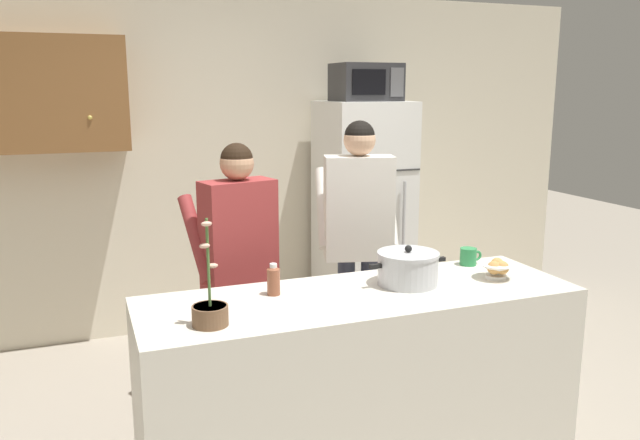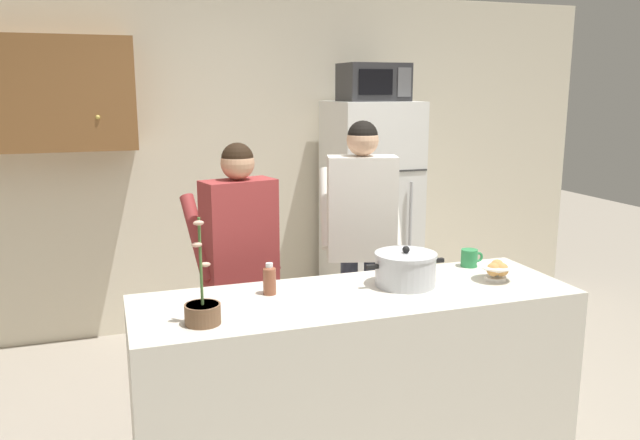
{
  "view_description": "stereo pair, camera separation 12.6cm",
  "coord_description": "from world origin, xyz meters",
  "px_view_note": "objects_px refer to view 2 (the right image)",
  "views": [
    {
      "loc": [
        -1.22,
        -2.63,
        1.88
      ],
      "look_at": [
        0.0,
        0.55,
        1.17
      ],
      "focal_mm": 35.72,
      "sensor_mm": 36.0,
      "label": 1
    },
    {
      "loc": [
        -1.1,
        -2.68,
        1.88
      ],
      "look_at": [
        0.0,
        0.55,
        1.17
      ],
      "focal_mm": 35.72,
      "sensor_mm": 36.0,
      "label": 2
    }
  ],
  "objects_px": {
    "cooking_pot": "(405,269)",
    "coffee_mug": "(470,258)",
    "potted_orchid": "(203,310)",
    "microwave": "(373,82)",
    "person_by_sink": "(361,221)",
    "person_near_pot": "(239,250)",
    "bread_bowl": "(496,271)",
    "bottle_near_edge": "(270,279)",
    "refrigerator": "(370,216)"
  },
  "relations": [
    {
      "from": "cooking_pot",
      "to": "coffee_mug",
      "type": "relative_size",
      "value": 3.2
    },
    {
      "from": "coffee_mug",
      "to": "potted_orchid",
      "type": "relative_size",
      "value": 0.29
    },
    {
      "from": "microwave",
      "to": "person_by_sink",
      "type": "bearing_deg",
      "value": -117.03
    },
    {
      "from": "person_near_pot",
      "to": "microwave",
      "type": "bearing_deg",
      "value": 40.03
    },
    {
      "from": "person_near_pot",
      "to": "bread_bowl",
      "type": "xyz_separation_m",
      "value": [
        1.16,
        -0.79,
        -0.01
      ]
    },
    {
      "from": "bottle_near_edge",
      "to": "potted_orchid",
      "type": "bearing_deg",
      "value": -141.32
    },
    {
      "from": "refrigerator",
      "to": "person_near_pot",
      "type": "distance_m",
      "value": 1.68
    },
    {
      "from": "person_near_pot",
      "to": "potted_orchid",
      "type": "bearing_deg",
      "value": -110.51
    },
    {
      "from": "refrigerator",
      "to": "bread_bowl",
      "type": "bearing_deg",
      "value": -93.44
    },
    {
      "from": "cooking_pot",
      "to": "potted_orchid",
      "type": "bearing_deg",
      "value": -168.62
    },
    {
      "from": "refrigerator",
      "to": "person_by_sink",
      "type": "distance_m",
      "value": 1.03
    },
    {
      "from": "microwave",
      "to": "bread_bowl",
      "type": "bearing_deg",
      "value": -93.48
    },
    {
      "from": "microwave",
      "to": "bread_bowl",
      "type": "xyz_separation_m",
      "value": [
        -0.11,
        -1.86,
        -0.95
      ]
    },
    {
      "from": "coffee_mug",
      "to": "bread_bowl",
      "type": "bearing_deg",
      "value": -92.89
    },
    {
      "from": "person_by_sink",
      "to": "coffee_mug",
      "type": "distance_m",
      "value": 0.79
    },
    {
      "from": "person_near_pot",
      "to": "person_by_sink",
      "type": "height_order",
      "value": "person_by_sink"
    },
    {
      "from": "microwave",
      "to": "person_near_pot",
      "type": "relative_size",
      "value": 0.3
    },
    {
      "from": "person_by_sink",
      "to": "coffee_mug",
      "type": "xyz_separation_m",
      "value": [
        0.35,
        -0.7,
        -0.09
      ]
    },
    {
      "from": "refrigerator",
      "to": "microwave",
      "type": "distance_m",
      "value": 1.03
    },
    {
      "from": "cooking_pot",
      "to": "coffee_mug",
      "type": "distance_m",
      "value": 0.52
    },
    {
      "from": "person_near_pot",
      "to": "potted_orchid",
      "type": "relative_size",
      "value": 3.52
    },
    {
      "from": "cooking_pot",
      "to": "refrigerator",
      "type": "bearing_deg",
      "value": 72.0
    },
    {
      "from": "cooking_pot",
      "to": "bread_bowl",
      "type": "bearing_deg",
      "value": -9.49
    },
    {
      "from": "refrigerator",
      "to": "person_by_sink",
      "type": "relative_size",
      "value": 1.06
    },
    {
      "from": "person_by_sink",
      "to": "bottle_near_edge",
      "type": "distance_m",
      "value": 1.14
    },
    {
      "from": "microwave",
      "to": "potted_orchid",
      "type": "distance_m",
      "value": 2.73
    },
    {
      "from": "microwave",
      "to": "cooking_pot",
      "type": "xyz_separation_m",
      "value": [
        -0.58,
        -1.78,
        -0.92
      ]
    },
    {
      "from": "person_near_pot",
      "to": "coffee_mug",
      "type": "bearing_deg",
      "value": -23.84
    },
    {
      "from": "person_by_sink",
      "to": "potted_orchid",
      "type": "xyz_separation_m",
      "value": [
        -1.16,
        -1.1,
        -0.08
      ]
    },
    {
      "from": "coffee_mug",
      "to": "potted_orchid",
      "type": "distance_m",
      "value": 1.57
    },
    {
      "from": "potted_orchid",
      "to": "microwave",
      "type": "bearing_deg",
      "value": 50.88
    },
    {
      "from": "bottle_near_edge",
      "to": "bread_bowl",
      "type": "bearing_deg",
      "value": -7.91
    },
    {
      "from": "coffee_mug",
      "to": "bread_bowl",
      "type": "relative_size",
      "value": 0.68
    },
    {
      "from": "bottle_near_edge",
      "to": "potted_orchid",
      "type": "xyz_separation_m",
      "value": [
        -0.36,
        -0.29,
        -0.01
      ]
    },
    {
      "from": "microwave",
      "to": "cooking_pot",
      "type": "height_order",
      "value": "microwave"
    },
    {
      "from": "bread_bowl",
      "to": "potted_orchid",
      "type": "xyz_separation_m",
      "value": [
        -1.5,
        -0.13,
        0.01
      ]
    },
    {
      "from": "refrigerator",
      "to": "bread_bowl",
      "type": "distance_m",
      "value": 1.88
    },
    {
      "from": "person_by_sink",
      "to": "potted_orchid",
      "type": "relative_size",
      "value": 3.74
    },
    {
      "from": "refrigerator",
      "to": "bread_bowl",
      "type": "xyz_separation_m",
      "value": [
        -0.11,
        -1.88,
        0.08
      ]
    },
    {
      "from": "person_near_pot",
      "to": "bread_bowl",
      "type": "height_order",
      "value": "person_near_pot"
    },
    {
      "from": "bread_bowl",
      "to": "person_near_pot",
      "type": "bearing_deg",
      "value": 145.73
    },
    {
      "from": "coffee_mug",
      "to": "bread_bowl",
      "type": "distance_m",
      "value": 0.27
    },
    {
      "from": "microwave",
      "to": "coffee_mug",
      "type": "xyz_separation_m",
      "value": [
        -0.1,
        -1.59,
        -0.95
      ]
    },
    {
      "from": "bread_bowl",
      "to": "bottle_near_edge",
      "type": "bearing_deg",
      "value": 172.09
    },
    {
      "from": "bottle_near_edge",
      "to": "person_by_sink",
      "type": "bearing_deg",
      "value": 45.27
    },
    {
      "from": "coffee_mug",
      "to": "person_by_sink",
      "type": "bearing_deg",
      "value": 116.86
    },
    {
      "from": "microwave",
      "to": "bottle_near_edge",
      "type": "bearing_deg",
      "value": -126.48
    },
    {
      "from": "coffee_mug",
      "to": "person_near_pot",
      "type": "bearing_deg",
      "value": 156.16
    },
    {
      "from": "refrigerator",
      "to": "bread_bowl",
      "type": "relative_size",
      "value": 9.19
    },
    {
      "from": "potted_orchid",
      "to": "cooking_pot",
      "type": "bearing_deg",
      "value": 11.38
    }
  ]
}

